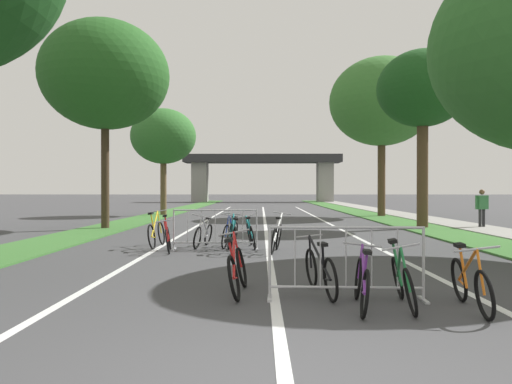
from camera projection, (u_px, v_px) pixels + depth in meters
grass_verge_left at (167, 213)px, 32.29m from camera, size 2.04×69.51×0.05m
grass_verge_right at (361, 213)px, 32.17m from camera, size 2.04×69.51×0.05m
sidewalk_path_right at (392, 213)px, 32.15m from camera, size 1.96×69.51×0.08m
lane_stripe_center at (265, 222)px, 23.90m from camera, size 0.14×40.21×0.01m
lane_stripe_right_lane at (325, 222)px, 23.87m from camera, size 0.14×40.21×0.01m
lane_stripe_left_lane at (205, 222)px, 23.93m from camera, size 0.14×40.21×0.01m
overpass_bridge at (262, 168)px, 61.22m from camera, size 19.40×3.85×5.89m
tree_left_oak_near at (105, 75)px, 19.41m from camera, size 5.04×5.04×8.23m
tree_left_oak_mid at (163, 137)px, 29.67m from camera, size 3.92×3.92×6.45m
tree_right_pine_near at (423, 90)px, 19.78m from camera, size 3.64×3.64×7.19m
tree_right_maple_mid at (382, 102)px, 28.37m from camera, size 6.00×6.00×9.19m
crowd_barrier_nearest at (346, 264)px, 6.96m from camera, size 2.24×0.53×1.05m
crowd_barrier_second at (215, 230)px, 12.82m from camera, size 2.23×0.47×1.05m
bicycle_teal_0 at (232, 237)px, 12.32m from camera, size 0.50×1.64×0.98m
bicycle_red_1 at (168, 238)px, 12.38m from camera, size 0.43×1.56×0.92m
bicycle_white_2 at (277, 237)px, 12.25m from camera, size 0.59×1.66×1.00m
bicycle_silver_3 at (203, 235)px, 13.33m from camera, size 0.53×1.59×0.93m
bicycle_yellow_4 at (156, 233)px, 13.34m from camera, size 0.53×1.77×1.01m
bicycle_green_5 at (403, 281)px, 6.52m from camera, size 0.56×1.62×0.91m
bicycle_black_6 at (320, 271)px, 7.34m from camera, size 0.50×1.69×0.86m
bicycle_purple_7 at (362, 283)px, 6.46m from camera, size 0.53×1.66×0.83m
bicycle_orange_8 at (470, 284)px, 6.36m from camera, size 0.53×1.62×0.90m
bicycle_blue_9 at (230, 233)px, 13.37m from camera, size 0.43×1.67×0.94m
bicycle_teal_10 at (251, 234)px, 13.27m from camera, size 0.54×1.67×0.87m
bicycle_red_11 at (237, 270)px, 7.34m from camera, size 0.50×1.66×0.95m
pedestrian_in_red_jacket at (482, 205)px, 19.62m from camera, size 0.56×0.36×1.57m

